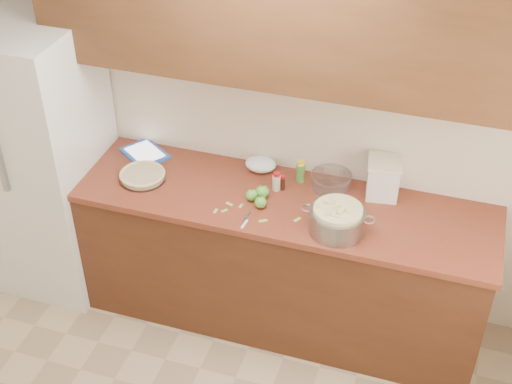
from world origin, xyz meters
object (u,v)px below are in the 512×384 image
(colander, at_px, (337,220))
(flour_canister, at_px, (383,178))
(tablet, at_px, (145,153))
(pie, at_px, (142,175))

(colander, bearing_deg, flour_canister, 66.03)
(flour_canister, distance_m, tablet, 1.47)
(flour_canister, bearing_deg, colander, -113.97)
(pie, xyz_separation_m, flour_canister, (1.37, 0.27, 0.09))
(pie, bearing_deg, tablet, 112.12)
(pie, distance_m, tablet, 0.26)
(flour_canister, bearing_deg, pie, -168.68)
(flour_canister, height_order, tablet, flour_canister)
(colander, xyz_separation_m, tablet, (-1.29, 0.36, -0.06))
(colander, bearing_deg, pie, 174.36)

